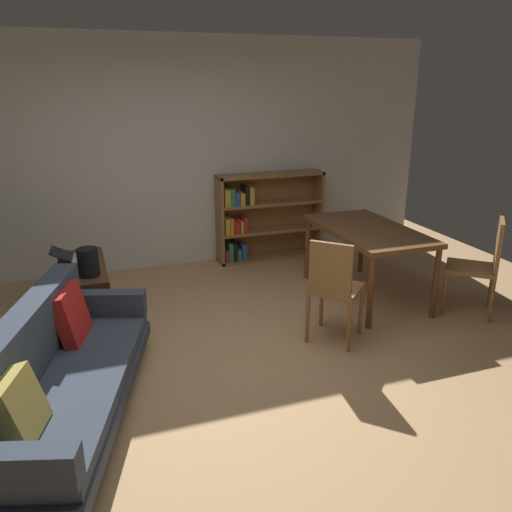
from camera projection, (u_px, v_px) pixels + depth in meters
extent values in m
plane|color=tan|center=(234.00, 369.00, 4.14)|extent=(8.16, 8.16, 0.00)
cube|color=silver|center=(165.00, 155.00, 6.12)|extent=(6.80, 0.10, 2.70)
cylinder|color=#56351E|center=(143.00, 342.00, 4.44)|extent=(0.04, 0.04, 0.12)
cylinder|color=#56351E|center=(71.00, 344.00, 4.41)|extent=(0.04, 0.04, 0.12)
cube|color=#384251|center=(72.00, 397.00, 3.48)|extent=(1.31, 2.21, 0.10)
cube|color=#384251|center=(70.00, 384.00, 3.45)|extent=(1.25, 2.12, 0.10)
cube|color=#384251|center=(23.00, 348.00, 3.35)|extent=(0.76, 1.97, 0.45)
cube|color=#384251|center=(103.00, 303.00, 4.32)|extent=(0.71, 0.34, 0.21)
cube|color=#384251|center=(6.00, 468.00, 2.48)|extent=(0.71, 0.34, 0.21)
cube|color=tan|center=(16.00, 409.00, 2.83)|extent=(0.35, 0.42, 0.39)
cube|color=red|center=(72.00, 315.00, 3.91)|extent=(0.30, 0.45, 0.43)
cube|color=#56351E|center=(83.00, 272.00, 5.51)|extent=(0.44, 0.04, 0.51)
cube|color=#56351E|center=(86.00, 311.00, 4.57)|extent=(0.44, 0.04, 0.51)
cube|color=#56351E|center=(84.00, 291.00, 5.04)|extent=(0.44, 1.05, 0.04)
cube|color=#56351E|center=(82.00, 267.00, 4.96)|extent=(0.44, 1.09, 0.04)
cube|color=#56351E|center=(87.00, 312.00, 5.11)|extent=(0.44, 1.05, 0.04)
cube|color=silver|center=(85.00, 258.00, 5.15)|extent=(0.26, 0.32, 0.02)
cube|color=black|center=(61.00, 254.00, 5.08)|extent=(0.23, 0.30, 0.11)
cylinder|color=black|center=(88.00, 262.00, 4.65)|extent=(0.19, 0.19, 0.26)
cylinder|color=slate|center=(88.00, 257.00, 4.64)|extent=(0.10, 0.10, 0.01)
cylinder|color=brown|center=(307.00, 249.00, 5.94)|extent=(0.06, 0.06, 0.70)
cylinder|color=brown|center=(371.00, 293.00, 4.72)|extent=(0.06, 0.06, 0.70)
cylinder|color=brown|center=(362.00, 243.00, 6.16)|extent=(0.06, 0.06, 0.70)
cylinder|color=brown|center=(435.00, 283.00, 4.94)|extent=(0.06, 0.06, 0.70)
cube|color=brown|center=(368.00, 230.00, 5.32)|extent=(0.81, 1.47, 0.05)
cylinder|color=olive|center=(444.00, 294.00, 5.03)|extent=(0.04, 0.04, 0.44)
cylinder|color=olive|center=(446.00, 281.00, 5.35)|extent=(0.04, 0.04, 0.44)
cylinder|color=olive|center=(491.00, 301.00, 4.87)|extent=(0.04, 0.04, 0.44)
cylinder|color=olive|center=(491.00, 287.00, 5.20)|extent=(0.04, 0.04, 0.44)
cube|color=olive|center=(471.00, 268.00, 5.03)|extent=(0.61, 0.61, 0.04)
cube|color=olive|center=(499.00, 245.00, 4.87)|extent=(0.27, 0.30, 0.48)
cylinder|color=olive|center=(321.00, 303.00, 4.81)|extent=(0.04, 0.04, 0.45)
cylinder|color=olive|center=(361.00, 310.00, 4.66)|extent=(0.04, 0.04, 0.45)
cylinder|color=olive|center=(307.00, 319.00, 4.49)|extent=(0.04, 0.04, 0.45)
cylinder|color=olive|center=(349.00, 327.00, 4.34)|extent=(0.04, 0.04, 0.45)
cube|color=olive|center=(336.00, 288.00, 4.49)|extent=(0.58, 0.58, 0.04)
cube|color=olive|center=(331.00, 269.00, 4.26)|extent=(0.28, 0.28, 0.45)
cube|color=olive|center=(220.00, 221.00, 6.37)|extent=(0.04, 0.30, 1.10)
cube|color=olive|center=(317.00, 212.00, 6.79)|extent=(0.04, 0.30, 1.10)
cube|color=olive|center=(271.00, 175.00, 6.41)|extent=(1.37, 0.30, 0.04)
cube|color=olive|center=(270.00, 256.00, 6.75)|extent=(1.37, 0.30, 0.04)
cube|color=olive|center=(267.00, 214.00, 6.70)|extent=(1.33, 0.04, 1.10)
cube|color=olive|center=(270.00, 230.00, 6.64)|extent=(1.33, 0.28, 0.04)
cube|color=olive|center=(270.00, 203.00, 6.53)|extent=(1.33, 0.28, 0.04)
cube|color=red|center=(225.00, 255.00, 6.51)|extent=(0.04, 0.21, 0.14)
cube|color=#337F47|center=(230.00, 252.00, 6.51)|extent=(0.05, 0.19, 0.23)
cube|color=black|center=(234.00, 251.00, 6.54)|extent=(0.04, 0.24, 0.22)
cube|color=#337F47|center=(238.00, 254.00, 6.56)|extent=(0.05, 0.21, 0.14)
cube|color=#2D5199|center=(242.00, 251.00, 6.58)|extent=(0.06, 0.22, 0.21)
cube|color=gold|center=(225.00, 225.00, 6.40)|extent=(0.06, 0.24, 0.20)
cube|color=orange|center=(230.00, 225.00, 6.41)|extent=(0.04, 0.22, 0.20)
cube|color=red|center=(235.00, 226.00, 6.44)|extent=(0.06, 0.19, 0.15)
cube|color=gold|center=(240.00, 226.00, 6.46)|extent=(0.04, 0.21, 0.15)
cube|color=red|center=(244.00, 224.00, 6.47)|extent=(0.05, 0.21, 0.20)
cube|color=gold|center=(225.00, 197.00, 6.29)|extent=(0.07, 0.23, 0.20)
cube|color=#337F47|center=(230.00, 197.00, 6.30)|extent=(0.06, 0.22, 0.21)
cube|color=#2D5199|center=(235.00, 198.00, 6.33)|extent=(0.06, 0.22, 0.16)
cube|color=gold|center=(240.00, 198.00, 6.35)|extent=(0.06, 0.23, 0.15)
cube|color=black|center=(245.00, 195.00, 6.36)|extent=(0.05, 0.21, 0.22)
cube|color=gold|center=(250.00, 195.00, 6.38)|extent=(0.06, 0.20, 0.21)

